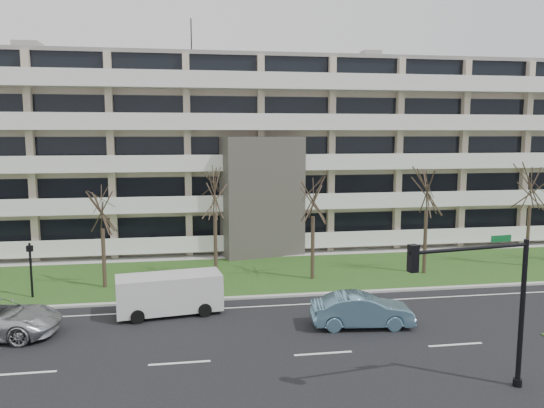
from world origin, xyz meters
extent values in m
plane|color=black|center=(0.00, 0.00, 0.00)|extent=(160.00, 160.00, 0.00)
cube|color=#214918|center=(0.00, 13.00, 0.03)|extent=(90.00, 10.00, 0.06)
cube|color=#B2B2AD|center=(0.00, 8.00, 0.06)|extent=(90.00, 0.35, 0.12)
cube|color=#B2B2AD|center=(0.00, 18.50, 0.04)|extent=(90.00, 2.00, 0.08)
cube|color=white|center=(0.00, 6.50, 0.01)|extent=(90.00, 0.12, 0.01)
cube|color=#C4B298|center=(0.00, 25.50, 7.50)|extent=(60.00, 12.00, 15.00)
cube|color=gray|center=(0.00, 25.50, 15.15)|extent=(60.50, 12.50, 0.30)
cube|color=#4C4742|center=(0.00, 18.50, 4.50)|extent=(6.39, 3.69, 9.00)
cube|color=black|center=(0.00, 18.30, 2.00)|extent=(4.92, 1.19, 3.50)
cube|color=gray|center=(-18.00, 25.50, 15.90)|extent=(2.00, 2.00, 1.20)
cylinder|color=black|center=(-5.00, 25.50, 17.00)|extent=(0.10, 0.10, 3.50)
cube|color=black|center=(0.00, 19.48, 2.10)|extent=(58.00, 0.10, 1.80)
cube|color=white|center=(0.00, 18.80, 0.60)|extent=(58.00, 1.40, 0.22)
cube|color=white|center=(0.00, 18.15, 1.20)|extent=(58.00, 0.08, 1.00)
cube|color=black|center=(0.00, 19.48, 5.10)|extent=(58.00, 0.10, 1.80)
cube|color=white|center=(0.00, 18.80, 3.60)|extent=(58.00, 1.40, 0.22)
cube|color=white|center=(0.00, 18.15, 4.20)|extent=(58.00, 0.08, 1.00)
cube|color=black|center=(0.00, 19.48, 8.10)|extent=(58.00, 0.10, 1.80)
cube|color=white|center=(0.00, 18.80, 6.60)|extent=(58.00, 1.40, 0.22)
cube|color=white|center=(0.00, 18.15, 7.20)|extent=(58.00, 0.08, 1.00)
cube|color=black|center=(0.00, 19.48, 11.10)|extent=(58.00, 0.10, 1.80)
cube|color=white|center=(0.00, 18.80, 9.60)|extent=(58.00, 1.40, 0.22)
cube|color=white|center=(0.00, 18.15, 10.20)|extent=(58.00, 0.08, 1.00)
cube|color=black|center=(0.00, 19.48, 14.10)|extent=(58.00, 0.10, 1.80)
cube|color=white|center=(0.00, 18.80, 12.60)|extent=(58.00, 1.40, 0.22)
cube|color=white|center=(0.00, 18.15, 13.20)|extent=(58.00, 0.08, 1.00)
imported|color=#6594B0|center=(2.63, 2.80, 0.80)|extent=(5.02, 2.19, 1.61)
cube|color=silver|center=(-6.58, 6.11, 1.12)|extent=(5.51, 2.69, 1.86)
cube|color=black|center=(-6.58, 6.11, 1.66)|extent=(5.10, 2.49, 0.68)
cube|color=silver|center=(-4.11, 6.47, 0.98)|extent=(0.60, 1.89, 1.17)
cylinder|color=black|center=(-8.09, 4.91, 0.34)|extent=(0.71, 0.34, 0.68)
cylinder|color=black|center=(-8.37, 6.84, 0.34)|extent=(0.71, 0.34, 0.68)
cylinder|color=black|center=(-4.80, 5.38, 0.34)|extent=(0.71, 0.34, 0.68)
cylinder|color=black|center=(-5.08, 7.32, 0.34)|extent=(0.71, 0.34, 0.68)
cylinder|color=black|center=(6.35, -3.95, 0.14)|extent=(0.33, 0.33, 0.28)
cylinder|color=black|center=(6.35, -3.95, 2.76)|extent=(0.18, 0.18, 5.52)
cylinder|color=black|center=(3.99, -4.29, 5.33)|extent=(4.75, 0.82, 0.13)
cube|color=black|center=(1.80, -4.61, 5.15)|extent=(0.33, 0.33, 0.92)
sphere|color=red|center=(1.80, -4.61, 5.45)|extent=(0.18, 0.18, 0.18)
sphere|color=orange|center=(1.80, -4.61, 5.15)|extent=(0.18, 0.18, 0.18)
sphere|color=green|center=(1.80, -4.61, 4.86)|extent=(0.18, 0.18, 0.18)
cube|color=#0C5926|center=(5.26, -4.10, 5.61)|extent=(0.82, 0.16, 0.23)
cylinder|color=black|center=(-14.34, 9.99, 1.59)|extent=(0.13, 0.13, 3.18)
cube|color=black|center=(-14.34, 9.99, 2.86)|extent=(0.36, 0.32, 0.34)
sphere|color=red|center=(-14.34, 9.99, 2.86)|extent=(0.15, 0.15, 0.15)
cylinder|color=#382B21|center=(-10.59, 11.40, 1.81)|extent=(0.24, 0.24, 3.61)
cylinder|color=#382B21|center=(-3.88, 12.19, 2.15)|extent=(0.24, 0.24, 4.29)
cylinder|color=#382B21|center=(2.20, 11.27, 2.03)|extent=(0.24, 0.24, 4.05)
cylinder|color=#382B21|center=(9.82, 11.42, 2.12)|extent=(0.24, 0.24, 4.24)
cylinder|color=#382B21|center=(17.78, 12.20, 2.14)|extent=(0.24, 0.24, 4.29)
camera|label=1|loc=(-5.49, -20.78, 9.26)|focal=35.00mm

